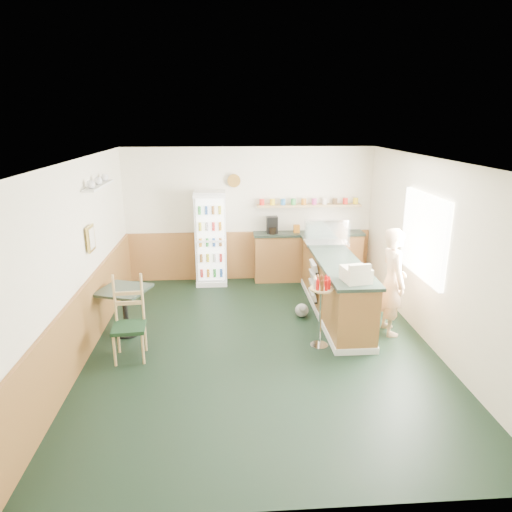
{
  "coord_description": "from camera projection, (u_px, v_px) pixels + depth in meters",
  "views": [
    {
      "loc": [
        -0.48,
        -6.09,
        3.23
      ],
      "look_at": [
        -0.02,
        0.6,
        1.2
      ],
      "focal_mm": 32.0,
      "sensor_mm": 36.0,
      "label": 1
    }
  ],
  "objects": [
    {
      "name": "room_envelope",
      "position": [
        242.0,
        234.0,
        7.03
      ],
      "size": [
        5.04,
        6.02,
        2.72
      ],
      "color": "#EFE6CB",
      "rests_on": "ground"
    },
    {
      "name": "dog_doorstop",
      "position": [
        302.0,
        310.0,
        7.69
      ],
      "size": [
        0.23,
        0.29,
        0.27
      ],
      "rotation": [
        0.0,
        0.0,
        0.29
      ],
      "color": "gray",
      "rests_on": "ground"
    },
    {
      "name": "newspaper_rack",
      "position": [
        313.0,
        281.0,
        7.77
      ],
      "size": [
        0.09,
        0.43,
        0.68
      ],
      "color": "black",
      "rests_on": "ground"
    },
    {
      "name": "condiment_stand",
      "position": [
        321.0,
        300.0,
        6.54
      ],
      "size": [
        0.34,
        0.34,
        1.06
      ],
      "rotation": [
        0.0,
        0.0,
        0.15
      ],
      "color": "silver",
      "rests_on": "ground"
    },
    {
      "name": "ground",
      "position": [
        260.0,
        345.0,
        6.79
      ],
      "size": [
        6.0,
        6.0,
        0.0
      ],
      "primitive_type": "plane",
      "color": "black",
      "rests_on": "ground"
    },
    {
      "name": "service_counter",
      "position": [
        334.0,
        288.0,
        7.77
      ],
      "size": [
        0.68,
        3.01,
        1.01
      ],
      "color": "#AA6637",
      "rests_on": "ground"
    },
    {
      "name": "display_case",
      "position": [
        327.0,
        233.0,
        8.29
      ],
      "size": [
        0.78,
        0.41,
        0.44
      ],
      "color": "silver",
      "rests_on": "service_counter"
    },
    {
      "name": "back_counter",
      "position": [
        307.0,
        254.0,
        9.38
      ],
      "size": [
        2.24,
        0.42,
        1.69
      ],
      "color": "#AA6637",
      "rests_on": "ground"
    },
    {
      "name": "cash_register",
      "position": [
        356.0,
        274.0,
        6.45
      ],
      "size": [
        0.41,
        0.43,
        0.21
      ],
      "primitive_type": "cube",
      "rotation": [
        0.0,
        0.0,
        0.16
      ],
      "color": "beige",
      "rests_on": "service_counter"
    },
    {
      "name": "shopkeeper",
      "position": [
        393.0,
        282.0,
        6.96
      ],
      "size": [
        0.41,
        0.57,
        1.68
      ],
      "primitive_type": "imported",
      "rotation": [
        0.0,
        0.0,
        1.59
      ],
      "color": "tan",
      "rests_on": "ground"
    },
    {
      "name": "drinks_fridge",
      "position": [
        211.0,
        239.0,
        9.08
      ],
      "size": [
        0.62,
        0.53,
        1.87
      ],
      "color": "white",
      "rests_on": "ground"
    },
    {
      "name": "cafe_table",
      "position": [
        125.0,
        302.0,
        6.98
      ],
      "size": [
        0.87,
        0.87,
        0.75
      ],
      "rotation": [
        0.0,
        0.0,
        -0.34
      ],
      "color": "black",
      "rests_on": "ground"
    },
    {
      "name": "cafe_chair",
      "position": [
        129.0,
        315.0,
        6.33
      ],
      "size": [
        0.47,
        0.47,
        1.18
      ],
      "rotation": [
        0.0,
        0.0,
        0.08
      ],
      "color": "black",
      "rests_on": "ground"
    }
  ]
}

